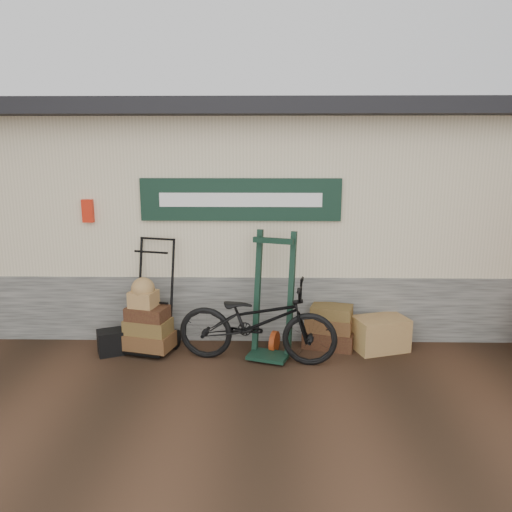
{
  "coord_description": "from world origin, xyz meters",
  "views": [
    {
      "loc": [
        0.02,
        -5.48,
        2.62
      ],
      "look_at": [
        -0.1,
        0.9,
        1.22
      ],
      "focal_mm": 35.0,
      "sensor_mm": 36.0,
      "label": 1
    }
  ],
  "objects": [
    {
      "name": "black_trunk",
      "position": [
        -1.97,
        0.51,
        0.16
      ],
      "size": [
        0.4,
        0.37,
        0.31
      ],
      "primitive_type": "cube",
      "rotation": [
        0.0,
        0.0,
        0.43
      ],
      "color": "black",
      "rests_on": "ground"
    },
    {
      "name": "green_barrow",
      "position": [
        0.12,
        0.51,
        0.8
      ],
      "size": [
        0.7,
        0.65,
        1.6
      ],
      "primitive_type": null,
      "rotation": [
        0.0,
        0.0,
        -0.33
      ],
      "color": "black",
      "rests_on": "ground"
    },
    {
      "name": "bicycle",
      "position": [
        -0.08,
        0.33,
        0.57
      ],
      "size": [
        0.96,
        2.05,
        1.15
      ],
      "primitive_type": "imported",
      "rotation": [
        0.0,
        0.0,
        1.43
      ],
      "color": "black",
      "rests_on": "ground"
    },
    {
      "name": "porter_trolley",
      "position": [
        -1.44,
        0.72,
        0.74
      ],
      "size": [
        0.86,
        0.73,
        1.49
      ],
      "primitive_type": null,
      "rotation": [
        0.0,
        0.0,
        -0.26
      ],
      "color": "black",
      "rests_on": "ground"
    },
    {
      "name": "station_building",
      "position": [
        -0.01,
        2.74,
        1.61
      ],
      "size": [
        14.4,
        4.1,
        3.2
      ],
      "color": "#4C4C47",
      "rests_on": "ground"
    },
    {
      "name": "wicker_hamper",
      "position": [
        1.54,
        0.72,
        0.22
      ],
      "size": [
        0.77,
        0.62,
        0.44
      ],
      "primitive_type": "cube",
      "rotation": [
        0.0,
        0.0,
        0.31
      ],
      "color": "brown",
      "rests_on": "ground"
    },
    {
      "name": "suitcase_stack",
      "position": [
        0.88,
        0.81,
        0.29
      ],
      "size": [
        0.74,
        0.58,
        0.58
      ],
      "primitive_type": null,
      "rotation": [
        0.0,
        0.0,
        -0.28
      ],
      "color": "#361711",
      "rests_on": "ground"
    },
    {
      "name": "ground",
      "position": [
        0.0,
        0.0,
        0.0
      ],
      "size": [
        80.0,
        80.0,
        0.0
      ],
      "primitive_type": "plane",
      "color": "black",
      "rests_on": "ground"
    }
  ]
}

